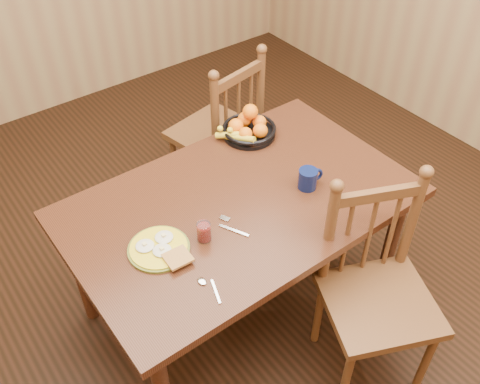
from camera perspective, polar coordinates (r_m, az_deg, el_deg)
room at (r=2.12m, az=0.00°, el=11.12°), size 4.52×5.02×2.72m
dining_table at (r=2.54m, az=0.00°, el=-2.27°), size 1.60×1.00×0.75m
chair_far at (r=3.32m, az=-2.20°, el=6.37°), size 0.56×0.54×1.05m
chair_near at (r=2.50m, az=14.31°, el=-10.38°), size 0.62×0.61×1.04m
breakfast_plate at (r=2.28m, az=-8.56°, el=-5.97°), size 0.26×0.29×0.04m
fork at (r=2.36m, az=-0.98°, el=-3.68°), size 0.07×0.18×0.00m
spoon at (r=2.15m, az=-3.58°, el=-9.83°), size 0.06×0.16×0.01m
coffee_mug at (r=2.54m, az=7.31°, el=1.45°), size 0.13×0.09×0.10m
juice_glass at (r=2.28m, az=-3.87°, el=-4.29°), size 0.06×0.06×0.09m
fruit_bowl at (r=2.85m, az=0.88°, el=6.83°), size 0.32×0.29×0.17m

